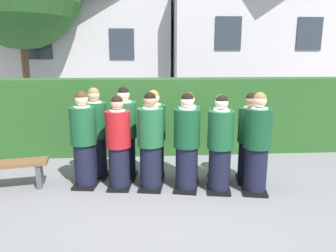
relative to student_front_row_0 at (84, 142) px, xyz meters
The scene contains 17 objects.
ground_plane 1.65m from the student_front_row_0, 10.13° to the right, with size 60.00×60.00×0.00m, color slate.
student_front_row_0 is the anchor object (origin of this frame).
student_in_red_blazer 0.61m from the student_front_row_0, 11.78° to the right, with size 0.41×0.52×1.59m.
student_front_row_2 1.14m from the student_front_row_0, ahead, with size 0.45×0.53×1.65m.
student_front_row_3 1.74m from the student_front_row_0, ahead, with size 0.48×0.56×1.64m.
student_front_row_4 2.29m from the student_front_row_0, ahead, with size 0.45×0.54×1.62m.
student_front_row_5 2.87m from the student_front_row_0, ahead, with size 0.47×0.54×1.67m.
student_rear_row_0 0.42m from the student_front_row_0, 71.06° to the left, with size 0.47×0.54×1.67m.
student_rear_row_1 0.74m from the student_front_row_0, 25.90° to the left, with size 0.44×0.55×1.69m.
student_rear_row_2 1.22m from the student_front_row_0, 11.93° to the left, with size 0.43×0.51×1.64m.
student_rear_row_3 1.81m from the student_front_row_0, ahead, with size 0.42×0.49×1.61m.
student_rear_row_4 2.35m from the student_front_row_0, ahead, with size 0.41×0.52×1.57m.
student_rear_row_5 2.87m from the student_front_row_0, ahead, with size 0.44×0.51×1.60m.
hedge 2.39m from the student_front_row_0, 53.37° to the left, with size 8.74×0.70×1.72m.
school_building_main 9.59m from the student_front_row_0, 54.76° to the left, with size 6.72×3.83×6.69m.
school_building_annex 8.78m from the student_front_row_0, 98.60° to the left, with size 6.97×3.27×6.24m.
wooden_bench 1.40m from the student_front_row_0, behind, with size 1.44×0.61×0.48m.
Camera 1 is at (-0.37, -4.98, 2.21)m, focal length 33.71 mm.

